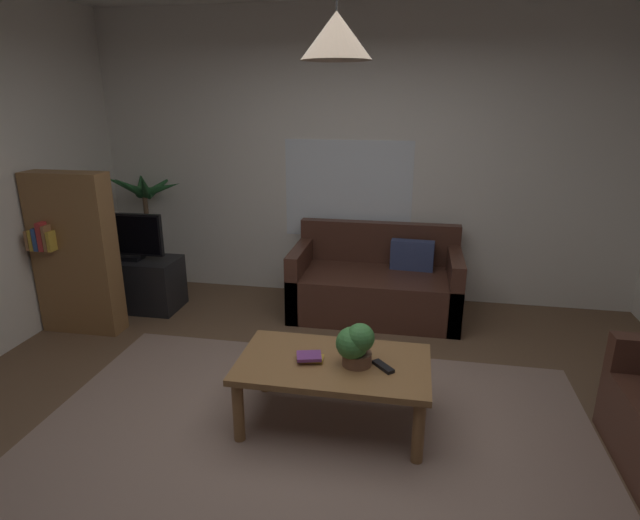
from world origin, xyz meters
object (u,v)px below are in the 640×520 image
tv (127,236)px  bookshelf_corner (75,254)px  couch_under_window (376,286)px  pendant_lamp (336,36)px  coffee_table (333,370)px  book_on_table_1 (309,356)px  book_on_table_0 (312,359)px  potted_palm_corner (149,235)px  remote_on_table_0 (383,367)px  tv_stand (134,283)px  potted_plant_on_table (356,344)px

tv → bookshelf_corner: (-0.19, -0.52, -0.02)m
couch_under_window → pendant_lamp: pendant_lamp is taller
coffee_table → book_on_table_1: bearing=-169.0°
book_on_table_0 → pendant_lamp: (0.13, 0.02, 1.83)m
potted_palm_corner → pendant_lamp: (2.30, -2.01, 1.69)m
remote_on_table_0 → tv_stand: tv_stand is taller
pendant_lamp → book_on_table_0: bearing=-173.1°
coffee_table → tv: bearing=146.3°
remote_on_table_0 → bookshelf_corner: 2.88m
potted_plant_on_table → bookshelf_corner: (-2.53, 0.98, 0.12)m
tv → bookshelf_corner: bearing=-109.4°
coffee_table → tv: tv is taller
coffee_table → book_on_table_1: book_on_table_1 is taller
book_on_table_0 → pendant_lamp: pendant_lamp is taller
tv_stand → pendant_lamp: bearing=-34.0°
potted_plant_on_table → tv_stand: size_ratio=0.31×
tv_stand → remote_on_table_0: bearing=-31.2°
book_on_table_0 → potted_palm_corner: 2.97m
tv_stand → pendant_lamp: pendant_lamp is taller
potted_plant_on_table → pendant_lamp: 1.70m
book_on_table_0 → pendant_lamp: bearing=6.9°
book_on_table_0 → book_on_table_1: (-0.02, -0.01, 0.02)m
tv_stand → pendant_lamp: size_ratio=1.39×
couch_under_window → potted_plant_on_table: (0.01, -1.80, 0.31)m
remote_on_table_0 → pendant_lamp: bearing=-47.1°
coffee_table → tv_stand: (-2.21, 1.49, -0.12)m
bookshelf_corner → pendant_lamp: size_ratio=2.17×
potted_palm_corner → couch_under_window: bearing=-5.5°
book_on_table_0 → potted_plant_on_table: size_ratio=0.50×
tv_stand → potted_palm_corner: bearing=99.4°
coffee_table → book_on_table_1: size_ratio=7.88×
coffee_table → bookshelf_corner: size_ratio=0.84×
coffee_table → pendant_lamp: size_ratio=1.82×
couch_under_window → pendant_lamp: bearing=-94.0°
bookshelf_corner → pendant_lamp: (2.40, -0.95, 1.57)m
bookshelf_corner → pendant_lamp: 3.02m
remote_on_table_0 → bookshelf_corner: (-2.70, 0.98, 0.26)m
coffee_table → book_on_table_0: book_on_table_0 is taller
potted_plant_on_table → tv_stand: potted_plant_on_table is taller
potted_plant_on_table → tv: bearing=147.4°
book_on_table_0 → potted_palm_corner: (-2.16, 2.02, 0.14)m
book_on_table_1 → potted_palm_corner: potted_palm_corner is taller
book_on_table_0 → bookshelf_corner: bookshelf_corner is taller
tv → bookshelf_corner: 0.56m
pendant_lamp → coffee_table: bearing=104.0°
remote_on_table_0 → book_on_table_1: bearing=-41.7°
couch_under_window → tv: bearing=-172.6°
remote_on_table_0 → potted_plant_on_table: size_ratio=0.58×
book_on_table_1 → potted_plant_on_table: potted_plant_on_table is taller
pendant_lamp → bookshelf_corner: bearing=158.4°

